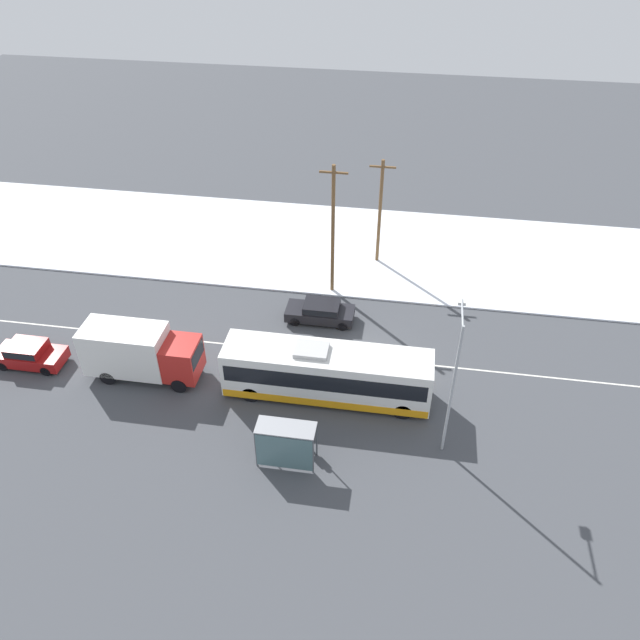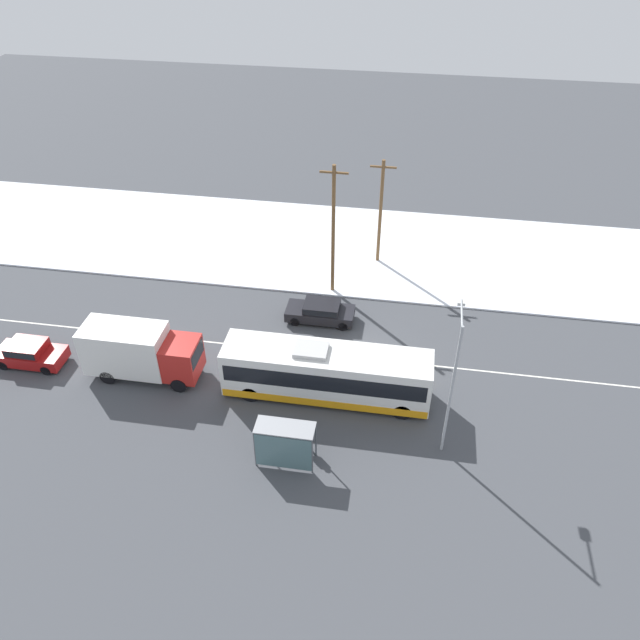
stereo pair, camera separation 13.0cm
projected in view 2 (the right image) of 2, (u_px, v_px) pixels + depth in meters
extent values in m
plane|color=#424449|center=(366.00, 359.00, 37.61)|extent=(120.00, 120.00, 0.00)
cube|color=silver|center=(383.00, 251.00, 47.50)|extent=(80.00, 13.05, 0.12)
cube|color=silver|center=(366.00, 359.00, 37.61)|extent=(60.00, 0.12, 0.00)
cube|color=white|center=(327.00, 372.00, 34.16)|extent=(11.40, 2.55, 2.77)
cube|color=black|center=(327.00, 368.00, 33.95)|extent=(10.94, 2.57, 1.05)
cube|color=orange|center=(326.00, 388.00, 34.85)|extent=(11.28, 2.57, 0.50)
cube|color=#B2B2B2|center=(311.00, 350.00, 33.35)|extent=(1.80, 1.40, 0.24)
cylinder|color=black|center=(402.00, 411.00, 33.42)|extent=(1.00, 0.28, 1.00)
cylinder|color=black|center=(405.00, 383.00, 35.20)|extent=(1.00, 0.28, 1.00)
cylinder|color=black|center=(250.00, 394.00, 34.50)|extent=(1.00, 0.28, 1.00)
cylinder|color=black|center=(260.00, 367.00, 36.28)|extent=(1.00, 0.28, 1.00)
cube|color=silver|center=(126.00, 348.00, 35.46)|extent=(4.71, 2.30, 2.79)
cube|color=red|center=(182.00, 358.00, 35.23)|extent=(1.90, 2.18, 2.18)
cube|color=black|center=(197.00, 354.00, 34.84)|extent=(0.06, 1.95, 0.96)
cylinder|color=black|center=(179.00, 385.00, 35.11)|extent=(0.90, 0.26, 0.90)
cylinder|color=black|center=(191.00, 362.00, 36.71)|extent=(0.90, 0.26, 0.90)
cylinder|color=black|center=(108.00, 377.00, 35.66)|extent=(0.90, 0.26, 0.90)
cylinder|color=black|center=(123.00, 354.00, 37.26)|extent=(0.90, 0.26, 0.90)
cube|color=black|center=(320.00, 313.00, 40.32)|extent=(4.39, 1.80, 0.66)
cube|color=black|center=(322.00, 306.00, 39.96)|extent=(2.28, 1.66, 0.47)
cube|color=black|center=(322.00, 306.00, 39.96)|extent=(2.10, 1.69, 0.38)
cylinder|color=black|center=(295.00, 321.00, 40.03)|extent=(0.64, 0.22, 0.64)
cylinder|color=black|center=(300.00, 307.00, 41.27)|extent=(0.64, 0.22, 0.64)
cylinder|color=black|center=(343.00, 326.00, 39.64)|extent=(0.64, 0.22, 0.64)
cylinder|color=black|center=(346.00, 311.00, 40.88)|extent=(0.64, 0.22, 0.64)
cube|color=maroon|center=(31.00, 355.00, 36.94)|extent=(4.02, 1.80, 0.73)
cube|color=maroon|center=(27.00, 347.00, 36.57)|extent=(2.09, 1.66, 0.54)
cube|color=black|center=(27.00, 347.00, 36.56)|extent=(1.92, 1.69, 0.43)
cylinder|color=black|center=(46.00, 370.00, 36.32)|extent=(0.64, 0.22, 0.64)
cylinder|color=black|center=(59.00, 353.00, 37.55)|extent=(0.64, 0.22, 0.64)
cylinder|color=black|center=(3.00, 365.00, 36.66)|extent=(0.64, 0.22, 0.64)
cylinder|color=black|center=(18.00, 348.00, 37.90)|extent=(0.64, 0.22, 0.64)
cylinder|color=#23232D|center=(302.00, 440.00, 31.89)|extent=(0.13, 0.13, 0.84)
cylinder|color=#23232D|center=(307.00, 441.00, 31.86)|extent=(0.13, 0.13, 0.84)
cube|color=#19478C|center=(305.00, 430.00, 31.41)|extent=(0.44, 0.24, 0.69)
sphere|color=tan|center=(304.00, 424.00, 31.11)|extent=(0.29, 0.29, 0.29)
cylinder|color=#19478C|center=(299.00, 430.00, 31.47)|extent=(0.11, 0.11, 0.66)
cylinder|color=#19478C|center=(310.00, 432.00, 31.40)|extent=(0.11, 0.11, 0.66)
cube|color=gray|center=(285.00, 427.00, 29.98)|extent=(2.92, 1.20, 0.06)
cube|color=slate|center=(283.00, 453.00, 30.24)|extent=(2.80, 0.04, 2.16)
cylinder|color=#474C51|center=(260.00, 432.00, 31.33)|extent=(0.08, 0.08, 2.34)
cylinder|color=#474C51|center=(316.00, 439.00, 30.97)|extent=(0.08, 0.08, 2.34)
cylinder|color=#474C51|center=(255.00, 449.00, 30.45)|extent=(0.08, 0.08, 2.34)
cylinder|color=#474C51|center=(312.00, 457.00, 30.09)|extent=(0.08, 0.08, 2.34)
cylinder|color=#9EA3A8|center=(451.00, 393.00, 29.56)|extent=(0.14, 0.14, 8.00)
cylinder|color=#9EA3A8|center=(462.00, 314.00, 28.09)|extent=(0.10, 2.22, 0.10)
cube|color=silver|center=(461.00, 301.00, 29.01)|extent=(0.36, 0.60, 0.16)
cylinder|color=brown|center=(333.00, 232.00, 40.51)|extent=(0.24, 0.24, 9.28)
cube|color=brown|center=(334.00, 173.00, 38.00)|extent=(1.80, 0.12, 0.12)
cylinder|color=brown|center=(380.00, 213.00, 44.00)|extent=(0.24, 0.24, 7.94)
cube|color=brown|center=(383.00, 167.00, 41.89)|extent=(1.80, 0.12, 0.12)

